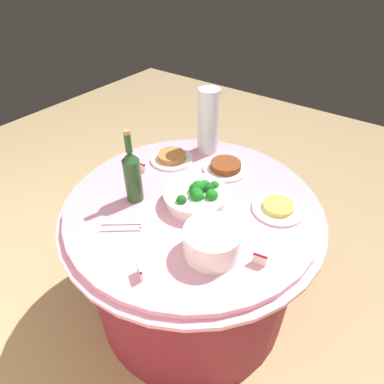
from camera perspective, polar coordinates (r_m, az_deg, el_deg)
ground_plane at (r=1.99m, az=-0.00°, el=-18.16°), size 6.00×6.00×0.00m
buffet_table at (r=1.69m, az=-0.00°, el=-11.11°), size 1.16×1.16×0.74m
broccoli_bowl at (r=1.40m, az=0.87°, el=-0.59°), size 0.28×0.28×0.11m
plate_stack at (r=1.18m, az=3.53°, el=-8.63°), size 0.21×0.21×0.11m
wine_bottle at (r=1.39m, az=-10.39°, el=3.01°), size 0.07×0.07×0.34m
decorative_fruit_vase at (r=1.71m, az=2.85°, el=11.74°), size 0.11×0.11×0.34m
serving_tongs at (r=1.33m, az=-12.07°, el=-6.01°), size 0.15×0.13×0.01m
food_plate_peanuts at (r=1.70m, az=-3.56°, el=6.07°), size 0.22×0.22×0.04m
food_plate_fried_egg at (r=1.43m, az=14.84°, el=-2.66°), size 0.22×0.22×0.03m
food_plate_stir_fry at (r=1.62m, az=5.89°, el=4.38°), size 0.22×0.22×0.04m
label_placard_front at (r=1.62m, az=-8.93°, el=4.54°), size 0.05×0.01×0.05m
label_placard_mid at (r=1.19m, az=11.82°, el=-11.22°), size 0.05×0.02×0.05m
label_placard_rear at (r=1.14m, az=-9.20°, el=-13.41°), size 0.05×0.03×0.05m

